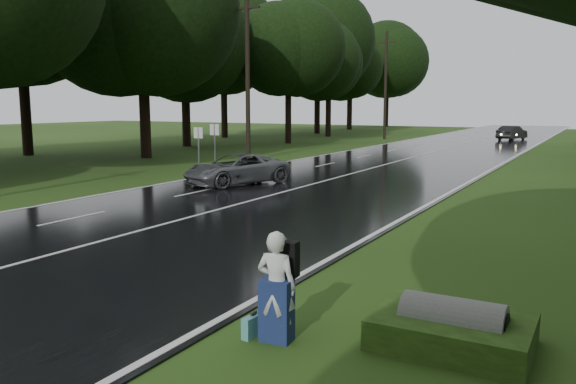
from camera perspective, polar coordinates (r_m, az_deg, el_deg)
name	(u,v)px	position (r m, az deg, el deg)	size (l,w,h in m)	color
ground	(92,245)	(15.28, -18.77, -4.98)	(160.00, 160.00, 0.00)	#284715
road	(375,168)	(32.09, 8.59, 2.39)	(12.00, 140.00, 0.04)	black
lane_center	(375,167)	(32.09, 8.59, 2.44)	(0.12, 140.00, 0.01)	silver
grey_car	(236,169)	(25.10, -5.13, 2.26)	(2.17, 4.71, 1.31)	#56595C
far_car	(512,133)	(59.91, 21.24, 5.46)	(1.44, 4.13, 1.36)	black
hitchhiker	(277,290)	(8.62, -1.08, -9.67)	(0.64, 0.59, 1.67)	silver
suitcase	(254,325)	(8.99, -3.40, -13.02)	(0.13, 0.46, 0.33)	teal
culvert	(452,346)	(9.03, 15.84, -14.40)	(0.73, 0.73, 1.46)	slate
utility_pole_mid	(248,160)	(36.23, -3.93, 3.15)	(1.80, 0.28, 10.23)	black
utility_pole_far	(384,139)	(58.75, 9.47, 5.18)	(1.80, 0.28, 10.47)	black
road_sign_a	(199,172)	(30.05, -8.76, 1.93)	(0.55, 0.10, 2.31)	white
road_sign_b	(215,170)	(31.16, -7.20, 2.20)	(0.58, 0.10, 2.43)	white
tree_left_d	(146,158)	(38.87, -13.80, 3.30)	(10.11, 10.11, 15.79)	black
tree_left_e	(288,143)	(51.75, 0.02, 4.83)	(9.76, 9.76, 15.25)	black
tree_left_f	(328,136)	(62.84, 3.97, 5.50)	(9.26, 9.26, 14.47)	black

